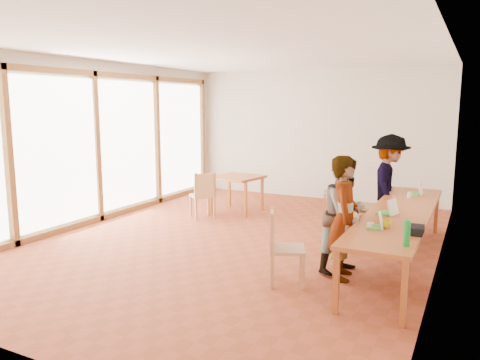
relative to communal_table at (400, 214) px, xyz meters
The scene contains 25 objects.
ground 2.60m from the communal_table, behind, with size 8.00×8.00×0.00m, color #983F24.
wall_back 4.77m from the communal_table, 122.14° to the left, with size 6.00×0.10×3.00m, color beige.
wall_front 4.80m from the communal_table, 121.88° to the right, with size 6.00×0.10×3.00m, color beige.
wall_right 0.94m from the communal_table, ahead, with size 0.10×8.00×3.00m, color beige.
window_wall 5.52m from the communal_table, behind, with size 0.10×8.00×3.00m, color white.
ceiling 3.41m from the communal_table, behind, with size 6.00×8.00×0.04m, color white.
communal_table is the anchor object (origin of this frame).
side_table 3.90m from the communal_table, 152.28° to the left, with size 0.90×0.90×0.75m.
chair_near 1.86m from the communal_table, 130.42° to the right, with size 0.56×0.56×0.49m.
chair_mid 1.21m from the communal_table, 157.51° to the left, with size 0.48×0.48×0.45m.
chair_far 1.64m from the communal_table, 126.10° to the left, with size 0.49×0.49×0.53m.
chair_empty 1.50m from the communal_table, 130.26° to the left, with size 0.49×0.49×0.45m.
chair_spare 3.89m from the communal_table, 165.00° to the left, with size 0.60×0.60×0.49m.
person_near 1.03m from the communal_table, 121.87° to the right, with size 0.57×0.38×1.58m, color gray.
person_mid 0.88m from the communal_table, 132.65° to the right, with size 0.75×0.58×1.54m, color gray.
person_far 1.62m from the communal_table, 104.60° to the left, with size 1.10×0.63×1.70m, color gray.
laptop_near 1.06m from the communal_table, 95.73° to the right, with size 0.23×0.25×0.19m.
laptop_mid 0.32m from the communal_table, 109.20° to the right, with size 0.28×0.30×0.21m.
laptop_far 1.36m from the communal_table, 87.29° to the left, with size 0.23×0.27×0.23m.
yellow_mug 1.01m from the communal_table, 90.77° to the right, with size 0.12×0.12×0.09m, color yellow.
green_bottle 1.69m from the communal_table, 79.67° to the right, with size 0.07×0.07×0.28m, color #147E28.
clear_glass 1.02m from the communal_table, 90.50° to the left, with size 0.07×0.07×0.09m, color silver.
condiment_cup 1.10m from the communal_table, 99.36° to the right, with size 0.08×0.08×0.06m, color white.
pink_phone 1.01m from the communal_table, 103.03° to the left, with size 0.05×0.10×0.01m, color #DB4C9A.
black_pouch 1.16m from the communal_table, 73.34° to the right, with size 0.16×0.26×0.09m, color black.
Camera 1 is at (3.38, -6.55, 2.20)m, focal length 35.00 mm.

